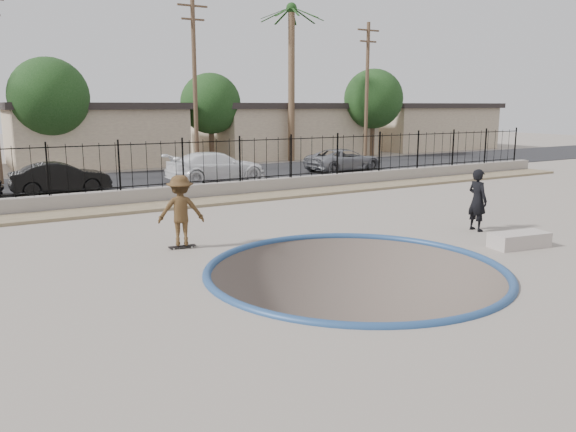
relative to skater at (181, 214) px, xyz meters
The scene contains 23 objects.
ground 9.63m from the skater, 73.04° to the left, with size 120.00×120.00×2.20m, color gray.
bowl_pit 4.94m from the skater, 55.55° to the right, with size 6.84×6.84×1.80m, color #4D433B, non-canonical shape.
coping_ring 4.94m from the skater, 55.55° to the right, with size 7.04×7.04×0.20m, color navy.
rock_strip 6.84m from the skater, 66.12° to the left, with size 42.00×1.60×0.11m, color #9B8865.
retaining_wall 7.82m from the skater, 69.40° to the left, with size 42.00×0.45×0.60m, color gray.
fence 7.82m from the skater, 69.40° to the left, with size 40.00×0.04×1.80m.
street 14.30m from the skater, 78.91° to the left, with size 90.00×8.00×0.04m, color black.
house_center 23.68m from the skater, 83.34° to the left, with size 10.60×8.60×3.90m.
house_east 28.87m from the skater, 54.53° to the left, with size 12.60×8.60×3.90m.
house_east_far 38.71m from the skater, 37.39° to the left, with size 11.60×8.60×3.90m.
palm_right 24.89m from the skater, 52.19° to the left, with size 2.30×2.30×10.30m.
utility_pole_mid 17.82m from the skater, 67.14° to the left, with size 1.70×0.24×9.50m.
utility_pole_right 24.93m from the skater, 40.48° to the left, with size 1.70×0.24×9.00m.
street_tree_left 20.27m from the skater, 90.73° to the left, with size 4.32×4.32×6.36m.
street_tree_mid 23.33m from the skater, 65.11° to the left, with size 3.96×3.96×5.83m.
street_tree_right 29.06m from the skater, 41.15° to the left, with size 4.32×4.32×6.36m.
skater is the anchor object (origin of this frame).
skateboard 0.88m from the skater, ahead, with size 0.74×0.25×0.06m.
videographer 8.82m from the skater, 16.36° to the right, with size 0.69×0.45×1.88m, color black.
concrete_ledge 9.08m from the skater, 29.82° to the right, with size 1.60×0.70×0.40m, color #A99D96.
car_b 11.60m from the skater, 96.07° to the left, with size 1.40×4.02×1.32m, color black.
car_c 13.16m from the skater, 62.60° to the left, with size 2.03×5.00×1.45m, color white.
car_d 18.48m from the skater, 40.49° to the left, with size 2.13×4.62×1.28m, color gray.
Camera 1 is at (-7.68, -10.96, 3.76)m, focal length 35.00 mm.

